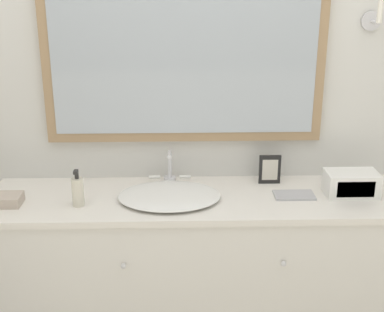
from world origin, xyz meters
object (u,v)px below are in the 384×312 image
sink_basin (169,195)px  appliance_box (351,184)px  soap_bottle (78,191)px  picture_frame (270,169)px

sink_basin → appliance_box: bearing=1.4°
soap_bottle → sink_basin: bearing=8.9°
sink_basin → soap_bottle: size_ratio=2.73×
sink_basin → appliance_box: (0.84, 0.02, 0.04)m
appliance_box → sink_basin: bearing=-178.6°
soap_bottle → appliance_box: bearing=3.8°
soap_bottle → appliance_box: soap_bottle is taller
picture_frame → sink_basin: bearing=-160.8°
sink_basin → picture_frame: bearing=19.2°
appliance_box → picture_frame: picture_frame is taller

